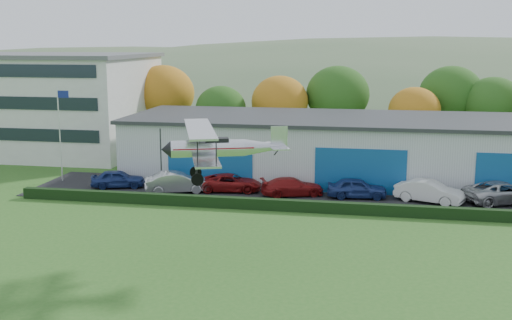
% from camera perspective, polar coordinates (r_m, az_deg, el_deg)
% --- Properties ---
extents(ground, '(300.00, 300.00, 0.00)m').
position_cam_1_polar(ground, '(29.19, -1.81, -13.07)').
color(ground, '#2C5F1E').
rests_on(ground, ground).
extents(apron, '(48.00, 9.00, 0.05)m').
position_cam_1_polar(apron, '(48.58, 7.02, -3.26)').
color(apron, black).
rests_on(apron, ground).
extents(hedge, '(46.00, 0.60, 0.80)m').
position_cam_1_polar(hedge, '(43.85, 6.62, -4.30)').
color(hedge, black).
rests_on(hedge, ground).
extents(hangar, '(40.60, 12.60, 5.30)m').
position_cam_1_polar(hangar, '(54.79, 9.64, 1.10)').
color(hangar, '#B2B7BC').
rests_on(hangar, ground).
extents(office_block, '(20.60, 15.60, 10.40)m').
position_cam_1_polar(office_block, '(70.08, -18.34, 4.94)').
color(office_block, silver).
rests_on(office_block, ground).
extents(flagpole, '(1.05, 0.10, 8.00)m').
position_cam_1_polar(flagpole, '(54.92, -17.38, 3.03)').
color(flagpole, silver).
rests_on(flagpole, ground).
extents(tree_belt, '(75.70, 13.22, 10.12)m').
position_cam_1_polar(tree_belt, '(67.12, 6.39, 5.52)').
color(tree_belt, '#3D2614').
rests_on(tree_belt, ground).
extents(distant_hills, '(430.00, 196.00, 56.00)m').
position_cam_1_polar(distant_hills, '(168.19, 7.05, 2.35)').
color(distant_hills, '#4C6642').
rests_on(distant_hills, ground).
extents(car_0, '(4.56, 2.90, 1.45)m').
position_cam_1_polar(car_0, '(51.87, -12.47, -1.67)').
color(car_0, navy).
rests_on(car_0, apron).
extents(car_1, '(5.27, 3.53, 1.64)m').
position_cam_1_polar(car_1, '(49.31, -7.21, -2.04)').
color(car_1, silver).
rests_on(car_1, apron).
extents(car_2, '(5.14, 2.86, 1.36)m').
position_cam_1_polar(car_2, '(49.49, -2.31, -2.08)').
color(car_2, maroon).
rests_on(car_2, apron).
extents(car_3, '(5.18, 3.51, 1.39)m').
position_cam_1_polar(car_3, '(48.13, 3.32, -2.44)').
color(car_3, maroon).
rests_on(car_3, apron).
extents(car_4, '(4.65, 2.27, 1.53)m').
position_cam_1_polar(car_4, '(47.98, 9.17, -2.53)').
color(car_4, navy).
rests_on(car_4, apron).
extents(car_5, '(5.23, 3.44, 1.63)m').
position_cam_1_polar(car_5, '(47.80, 15.51, -2.78)').
color(car_5, silver).
rests_on(car_5, apron).
extents(car_6, '(6.37, 4.81, 1.61)m').
position_cam_1_polar(car_6, '(49.31, 21.57, -2.75)').
color(car_6, silver).
rests_on(car_6, apron).
extents(biplane, '(6.81, 7.68, 2.89)m').
position_cam_1_polar(biplane, '(33.00, -3.42, 1.25)').
color(biplane, silver).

